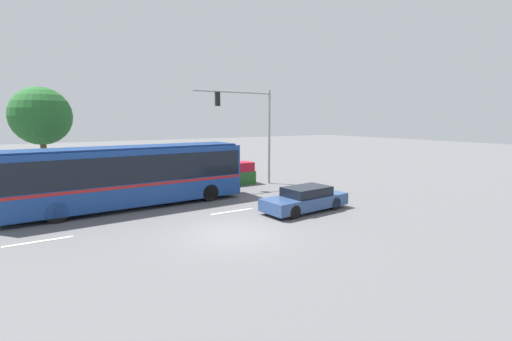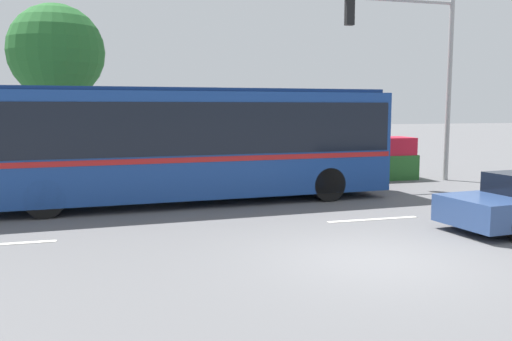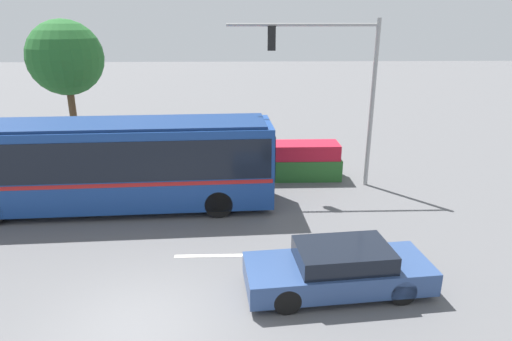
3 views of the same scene
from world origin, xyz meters
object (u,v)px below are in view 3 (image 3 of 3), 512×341
(city_bus, at_px, (102,161))
(traffic_light_pole, at_px, (340,77))
(street_tree_left, at_px, (65,58))
(sedan_foreground, at_px, (339,269))

(city_bus, height_order, traffic_light_pole, traffic_light_pole)
(traffic_light_pole, relative_size, street_tree_left, 1.00)
(city_bus, bearing_deg, street_tree_left, 113.17)
(city_bus, xyz_separation_m, traffic_light_pole, (9.06, 2.15, 2.70))
(sedan_foreground, relative_size, street_tree_left, 0.72)
(traffic_light_pole, distance_m, street_tree_left, 13.97)
(sedan_foreground, bearing_deg, city_bus, -41.63)
(street_tree_left, bearing_deg, city_bus, -63.93)
(city_bus, distance_m, sedan_foreground, 9.48)
(sedan_foreground, bearing_deg, street_tree_left, -54.85)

